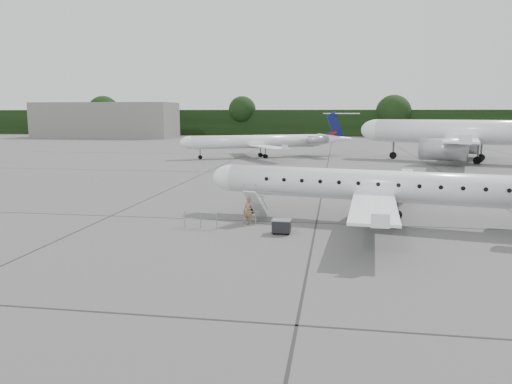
# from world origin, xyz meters

# --- Properties ---
(ground) EXTENTS (320.00, 320.00, 0.00)m
(ground) POSITION_xyz_m (0.00, 0.00, 0.00)
(ground) COLOR slate
(ground) RESTS_ON ground
(treeline) EXTENTS (260.00, 4.00, 8.00)m
(treeline) POSITION_xyz_m (0.00, 130.00, 4.00)
(treeline) COLOR black
(treeline) RESTS_ON ground
(terminal_building) EXTENTS (40.00, 14.00, 10.00)m
(terminal_building) POSITION_xyz_m (-70.00, 110.00, 5.00)
(terminal_building) COLOR slate
(terminal_building) RESTS_ON ground
(main_regional_jet) EXTENTS (30.20, 24.22, 6.92)m
(main_regional_jet) POSITION_xyz_m (-0.92, 6.52, 3.46)
(main_regional_jet) COLOR white
(main_regional_jet) RESTS_ON ground
(airstair) EXTENTS (1.31, 2.62, 2.17)m
(airstair) POSITION_xyz_m (-9.14, 5.81, 1.08)
(airstair) COLOR white
(airstair) RESTS_ON ground
(passenger) EXTENTS (0.77, 0.61, 1.84)m
(passenger) POSITION_xyz_m (-9.41, 4.43, 0.92)
(passenger) COLOR #856548
(passenger) RESTS_ON ground
(safety_railing) EXTENTS (2.18, 0.46, 1.00)m
(safety_railing) POSITION_xyz_m (-12.21, 3.09, 0.50)
(safety_railing) COLOR gray
(safety_railing) RESTS_ON ground
(baggage_cart) EXTENTS (1.09, 0.89, 0.94)m
(baggage_cart) POSITION_xyz_m (-7.04, 2.46, 0.47)
(baggage_cart) COLOR black
(baggage_cart) RESTS_ON ground
(bg_narrowbody) EXTENTS (40.40, 34.76, 12.21)m
(bg_narrowbody) POSITION_xyz_m (14.91, 50.23, 6.11)
(bg_narrowbody) COLOR white
(bg_narrowbody) RESTS_ON ground
(bg_regional_left) EXTENTS (33.49, 30.01, 7.23)m
(bg_regional_left) POSITION_xyz_m (-16.53, 52.49, 3.61)
(bg_regional_left) COLOR white
(bg_regional_left) RESTS_ON ground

